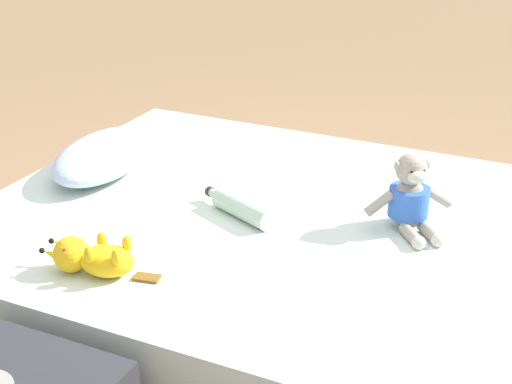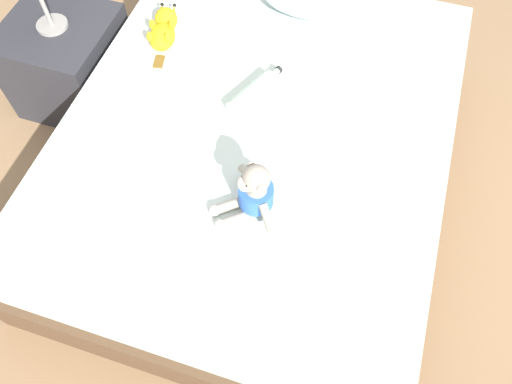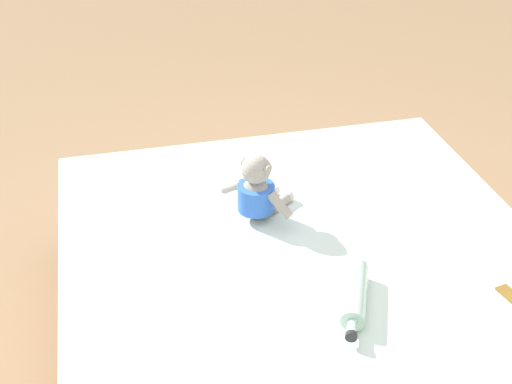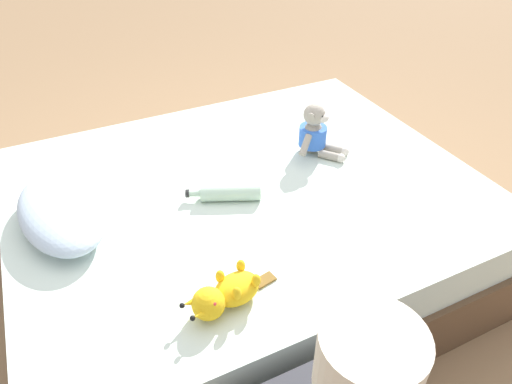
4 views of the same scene
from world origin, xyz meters
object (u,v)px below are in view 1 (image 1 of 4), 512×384
Objects in this scene: bed at (279,281)px; glass_bottle at (242,208)px; plush_monkey at (411,198)px; plush_yellow_creature at (92,257)px; pillow at (104,155)px.

glass_bottle is at bearing 119.65° from bed.
plush_monkey is 0.95m from plush_yellow_creature.
bed is 0.77m from pillow.
pillow reaches higher than plush_yellow_creature.
glass_bottle reaches higher than bed.
bed is 0.51m from plush_monkey.
pillow reaches higher than glass_bottle.
pillow is (0.07, 0.71, 0.30)m from bed.
pillow is 1.09m from plush_monkey.
plush_monkey is at bearing -47.87° from plush_yellow_creature.
pillow is 1.68× the size of plush_yellow_creature.
plush_yellow_creature is at bearing 149.08° from bed.
plush_monkey is at bearing -88.31° from pillow.
pillow is 0.72m from plush_yellow_creature.
glass_bottle is at bearing 108.10° from plush_monkey.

